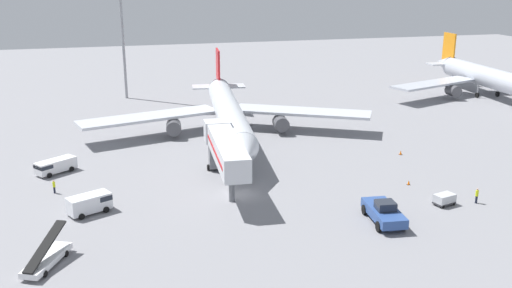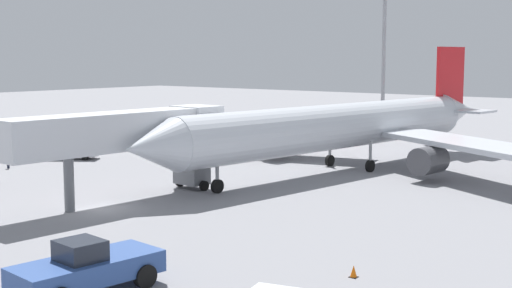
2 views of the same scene
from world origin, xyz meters
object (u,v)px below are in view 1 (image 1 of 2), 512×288
Objects in this scene: pushback_tug at (384,212)px; belt_loader_truck at (47,258)px; ground_crew_worker_midground at (54,186)px; baggage_cart_near_left at (444,199)px; ground_crew_worker_foreground at (477,195)px; safety_cone_alpha at (401,152)px; service_van_outer_left at (90,203)px; jet_bridge at (225,148)px; safety_cone_bravo at (409,182)px; airplane_background at (491,78)px; service_van_rear_left at (55,166)px; airplane_at_gate at (228,111)px.

belt_loader_truck reaches higher than pushback_tug.
ground_crew_worker_midground is (-34.44, 17.90, -0.26)m from pushback_tug.
pushback_tug is 9.24m from baggage_cart_near_left.
ground_crew_worker_foreground is 1.09× the size of ground_crew_worker_midground.
safety_cone_alpha is at bearing 3.40° from ground_crew_worker_midground.
belt_loader_truck is 11.97m from service_van_outer_left.
ground_crew_worker_foreground is (12.78, 1.95, -0.18)m from pushback_tug.
baggage_cart_near_left is at bearing -29.08° from jet_bridge.
airplane_background is (42.67, 42.15, 3.84)m from safety_cone_bravo.
baggage_cart_near_left is 4.09× the size of safety_cone_alpha.
pushback_tug reaches higher than service_van_rear_left.
airplane_background is at bearing 52.39° from ground_crew_worker_foreground.
safety_cone_bravo is at bearing -58.39° from airplane_at_gate.
belt_loader_truck is 42.93m from baggage_cart_near_left.
pushback_tug is at bearing 1.09° from belt_loader_truck.
belt_loader_truck is 3.90× the size of ground_crew_worker_midground.
safety_cone_alpha is (47.86, 2.84, -0.56)m from ground_crew_worker_midground.
pushback_tug is at bearing -36.12° from service_van_rear_left.
ground_crew_worker_midground is 47.94m from safety_cone_alpha.
airplane_at_gate is at bearing 121.54° from ground_crew_worker_foreground.
safety_cone_bravo is (17.07, -27.74, -3.79)m from airplane_at_gate.
airplane_at_gate is 45.45m from belt_loader_truck.
jet_bridge is 2.82× the size of belt_loader_truck.
jet_bridge is 28.34m from safety_cone_alpha.
pushback_tug is 38.82m from ground_crew_worker_midground.
ground_crew_worker_midground is at bearing 160.38° from baggage_cart_near_left.
belt_loader_truck is at bearing -123.68° from airplane_at_gate.
service_van_outer_left is 7.84× the size of safety_cone_alpha.
airplane_background is (85.39, 33.59, 3.25)m from ground_crew_worker_midground.
safety_cone_alpha is (13.42, 20.74, -0.82)m from pushback_tug.
service_van_outer_left is at bearing -153.30° from airplane_background.
service_van_rear_left is 48.46m from safety_cone_alpha.
airplane_background reaches higher than airplane_at_gate.
safety_cone_alpha is at bearing 76.13° from baggage_cart_near_left.
ground_crew_worker_midground is (-25.65, -19.17, -3.20)m from airplane_at_gate.
baggage_cart_near_left is 6.93m from safety_cone_bravo.
pushback_tug is at bearing -122.89° from safety_cone_alpha.
ground_crew_worker_foreground is (26.76, -13.23, -3.94)m from jet_bridge.
airplane_background is at bearing 26.70° from service_van_outer_left.
baggage_cart_near_left is at bearing -62.95° from airplane_at_gate.
safety_cone_bravo is (-0.62, 6.89, -0.44)m from baggage_cart_near_left.
baggage_cart_near_left is 4.43× the size of safety_cone_bravo.
jet_bridge is (-5.20, -21.90, 0.83)m from airplane_at_gate.
service_van_rear_left reaches higher than ground_crew_worker_midground.
airplane_background is (85.77, 26.09, 3.07)m from service_van_rear_left.
service_van_outer_left is at bearing 71.62° from belt_loader_truck.
belt_loader_truck is 2.46× the size of baggage_cart_near_left.
service_van_rear_left is (-34.82, 25.40, -0.08)m from pushback_tug.
airplane_background reaches higher than belt_loader_truck.
service_van_outer_left reaches higher than ground_crew_worker_foreground.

